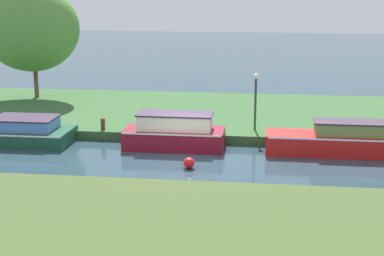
{
  "coord_description": "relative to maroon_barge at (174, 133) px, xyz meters",
  "views": [
    {
      "loc": [
        3.16,
        -22.54,
        6.85
      ],
      "look_at": [
        0.13,
        1.2,
        0.9
      ],
      "focal_mm": 55.45,
      "sensor_mm": 36.0,
      "label": 1
    }
  ],
  "objects": [
    {
      "name": "ground_plane",
      "position": [
        0.62,
        -1.2,
        -0.66
      ],
      "size": [
        120.0,
        120.0,
        0.0
      ],
      "primitive_type": "plane",
      "color": "#29414D"
    },
    {
      "name": "riverbank_far",
      "position": [
        0.62,
        5.8,
        -0.46
      ],
      "size": [
        72.0,
        10.0,
        0.4
      ],
      "primitive_type": "cube",
      "color": "#345C30",
      "rests_on": "ground_plane"
    },
    {
      "name": "riverbank_near",
      "position": [
        0.62,
        -10.2,
        -0.46
      ],
      "size": [
        72.0,
        10.0,
        0.4
      ],
      "primitive_type": "cube",
      "color": "#415428",
      "rests_on": "ground_plane"
    },
    {
      "name": "maroon_barge",
      "position": [
        0.0,
        0.0,
        0.0
      ],
      "size": [
        4.19,
        1.66,
        1.51
      ],
      "color": "maroon",
      "rests_on": "ground_plane"
    },
    {
      "name": "forest_narrowboat",
      "position": [
        -6.58,
        0.0,
        -0.17
      ],
      "size": [
        4.17,
        2.17,
        1.15
      ],
      "color": "#184A31",
      "rests_on": "ground_plane"
    },
    {
      "name": "willow_tree_left",
      "position": [
        -9.25,
        7.81,
        3.69
      ],
      "size": [
        5.53,
        3.88,
        6.37
      ],
      "color": "brown",
      "rests_on": "riverbank_far"
    },
    {
      "name": "lamp_post",
      "position": [
        3.31,
        2.08,
        1.36
      ],
      "size": [
        0.24,
        0.24,
        2.53
      ],
      "color": "#333338",
      "rests_on": "riverbank_far"
    },
    {
      "name": "mooring_post_near",
      "position": [
        -0.08,
        1.17,
        0.12
      ],
      "size": [
        0.18,
        0.18,
        0.76
      ],
      "primitive_type": "cylinder",
      "color": "#4A3222",
      "rests_on": "riverbank_far"
    },
    {
      "name": "mooring_post_far",
      "position": [
        -3.41,
        1.17,
        0.0
      ],
      "size": [
        0.19,
        0.19,
        0.52
      ],
      "primitive_type": "cylinder",
      "color": "#56331F",
      "rests_on": "riverbank_far"
    },
    {
      "name": "channel_buoy",
      "position": [
        0.97,
        -2.67,
        -0.45
      ],
      "size": [
        0.42,
        0.42,
        0.42
      ],
      "primitive_type": "sphere",
      "color": "red",
      "rests_on": "ground_plane"
    }
  ]
}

